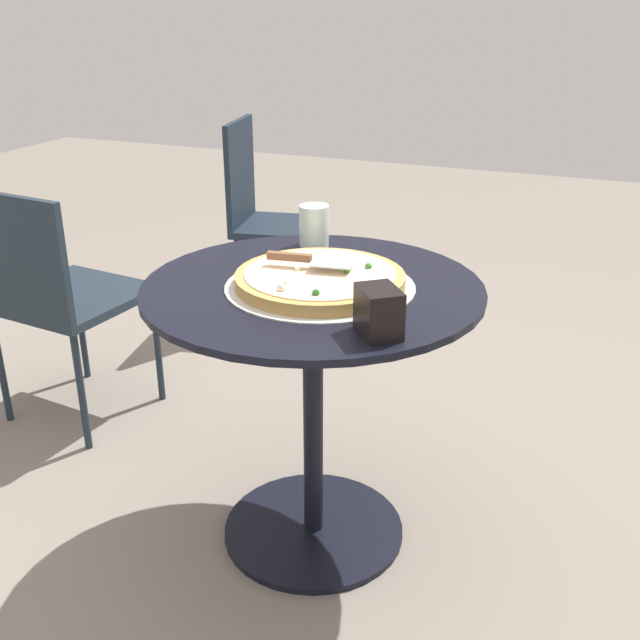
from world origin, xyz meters
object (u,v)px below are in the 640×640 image
drinking_cup (314,226)px  patio_table (313,365)px  pizza_on_tray (320,280)px  napkin_dispenser (379,312)px  patio_chair_corner (262,209)px  pizza_server (310,259)px  patio_chair_near (53,288)px

drinking_cup → patio_table: bearing=112.1°
pizza_on_tray → napkin_dispenser: 0.30m
napkin_dispenser → patio_chair_corner: size_ratio=0.11×
pizza_server → napkin_dispenser: (-0.25, 0.23, -0.01)m
drinking_cup → patio_chair_near: bearing=3.0°
napkin_dispenser → patio_chair_near: same height
drinking_cup → patio_chair_corner: size_ratio=0.13×
patio_chair_corner → patio_chair_near: bearing=77.2°
patio_table → napkin_dispenser: size_ratio=8.13×
patio_table → napkin_dispenser: (-0.24, 0.22, 0.27)m
pizza_on_tray → patio_chair_corner: size_ratio=0.50×
patio_chair_near → patio_chair_corner: patio_chair_corner is taller
drinking_cup → pizza_server: bearing=110.9°
drinking_cup → patio_chair_corner: patio_chair_corner is taller
patio_table → pizza_on_tray: pizza_on_tray is taller
pizza_on_tray → pizza_server: size_ratio=2.12×
pizza_on_tray → pizza_server: (0.04, -0.02, 0.04)m
pizza_server → napkin_dispenser: size_ratio=2.11×
patio_chair_corner → drinking_cup: bearing=123.6°
pizza_server → drinking_cup: drinking_cup is taller
patio_chair_near → pizza_server: bearing=167.5°
pizza_on_tray → drinking_cup: drinking_cup is taller
pizza_on_tray → napkin_dispenser: size_ratio=4.47×
pizza_on_tray → patio_chair_near: bearing=-13.2°
napkin_dispenser → pizza_server: bearing=-171.3°
drinking_cup → napkin_dispenser: size_ratio=1.12×
pizza_server → patio_chair_near: 1.09m
patio_chair_corner → pizza_server: bearing=121.1°
napkin_dispenser → patio_chair_near: size_ratio=0.12×
drinking_cup → napkin_dispenser: bearing=125.1°
pizza_server → pizza_on_tray: bearing=148.6°
patio_chair_near → patio_chair_corner: size_ratio=0.93×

